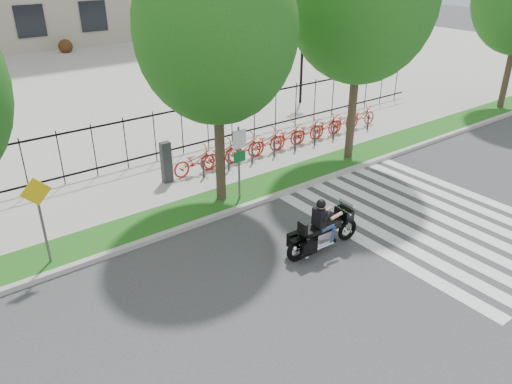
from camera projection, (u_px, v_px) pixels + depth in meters
ground at (318, 274)px, 13.14m from camera, size 120.00×120.00×0.00m
curb at (230, 212)px, 16.04m from camera, size 60.00×0.20×0.15m
grass_verge at (216, 202)px, 16.64m from camera, size 60.00×1.50×0.15m
sidewalk at (179, 177)px, 18.43m from camera, size 60.00×3.50×0.15m
plaza at (41, 83)px, 31.00m from camera, size 80.00×34.00×0.10m
crosswalk_stripes at (430, 219)px, 15.73m from camera, size 5.70×8.00×0.01m
iron_fence at (155, 137)px, 19.20m from camera, size 30.00×0.06×2.00m
lamp_post_right at (302, 44)px, 25.68m from camera, size 1.06×0.70×4.25m
street_tree_1 at (216, 30)px, 14.32m from camera, size 4.81×4.81×8.20m
bike_share_station at (286, 137)px, 20.67m from camera, size 11.11×0.87×1.50m
sign_pole_regulatory at (239, 154)px, 16.03m from camera, size 0.50×0.09×2.50m
sign_pole_warning at (40, 209)px, 12.68m from camera, size 0.78×0.09×2.49m
motorcycle_rider at (323, 230)px, 13.89m from camera, size 2.56×0.76×1.98m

